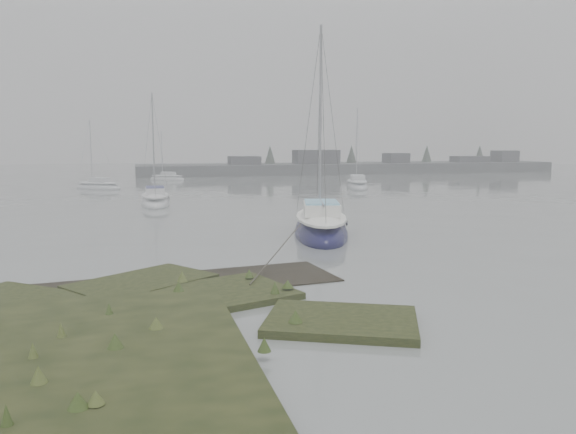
{
  "coord_description": "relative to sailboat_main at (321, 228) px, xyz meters",
  "views": [
    {
      "loc": [
        -4.1,
        -12.52,
        4.29
      ],
      "look_at": [
        0.84,
        5.53,
        1.8
      ],
      "focal_mm": 35.0,
      "sensor_mm": 36.0,
      "label": 1
    }
  ],
  "objects": [
    {
      "name": "far_shoreline",
      "position": [
        22.65,
        49.91,
        0.53
      ],
      "size": [
        60.0,
        8.0,
        4.15
      ],
      "color": "#4C4F51",
      "rests_on": "ground"
    },
    {
      "name": "sailboat_main",
      "position": [
        0.0,
        0.0,
        0.0
      ],
      "size": [
        4.29,
        7.79,
        10.46
      ],
      "rotation": [
        0.0,
        0.0,
        -0.27
      ],
      "color": "#100F36",
      "rests_on": "ground"
    },
    {
      "name": "sailboat_far_b",
      "position": [
        12.04,
        24.97,
        -0.07
      ],
      "size": [
        3.41,
        6.07,
        8.14
      ],
      "rotation": [
        0.0,
        0.0,
        -0.28
      ],
      "color": "silver",
      "rests_on": "ground"
    },
    {
      "name": "sailboat_far_a",
      "position": [
        -11.59,
        30.34,
        -0.11
      ],
      "size": [
        4.89,
        4.12,
        6.86
      ],
      "rotation": [
        0.0,
        0.0,
        0.95
      ],
      "color": "#B9BCC3",
      "rests_on": "ground"
    },
    {
      "name": "ground",
      "position": [
        -4.19,
        18.02,
        -0.32
      ],
      "size": [
        160.0,
        160.0,
        0.0
      ],
      "primitive_type": "plane",
      "color": "slate",
      "rests_on": "ground"
    },
    {
      "name": "sailboat_far_c",
      "position": [
        -4.69,
        41.42,
        -0.13
      ],
      "size": [
        4.43,
        3.55,
        6.14
      ],
      "rotation": [
        0.0,
        0.0,
        1.0
      ],
      "color": "silver",
      "rests_on": "ground"
    },
    {
      "name": "sailboat_white",
      "position": [
        -6.97,
        15.2,
        -0.07
      ],
      "size": [
        2.06,
        5.93,
        8.31
      ],
      "rotation": [
        0.0,
        0.0,
        -0.02
      ],
      "color": "silver",
      "rests_on": "ground"
    }
  ]
}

